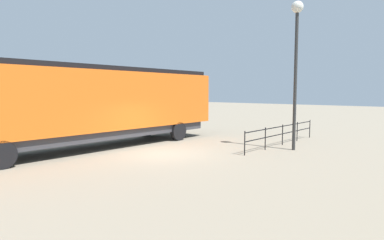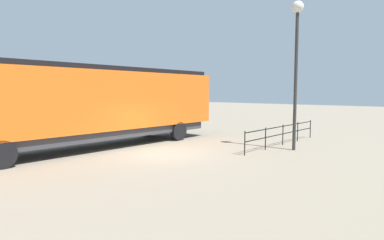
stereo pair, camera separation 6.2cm
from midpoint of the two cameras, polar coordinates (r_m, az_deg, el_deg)
name	(u,v)px [view 2 (the right image)]	position (r m, az deg, el deg)	size (l,w,h in m)	color
ground_plane	(164,154)	(15.41, -4.88, -5.90)	(120.00, 120.00, 0.00)	gray
locomotive	(103,103)	(17.62, -15.35, 2.97)	(3.15, 15.05, 4.18)	orange
lamp_post	(297,43)	(16.96, 18.06, 12.73)	(0.57, 0.57, 7.28)	#2D2D2D
platform_fence	(283,132)	(18.31, 15.82, -2.02)	(0.05, 7.72, 1.13)	black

